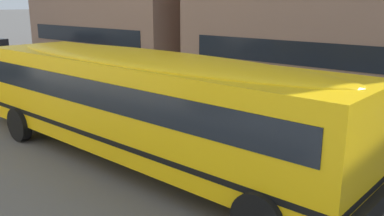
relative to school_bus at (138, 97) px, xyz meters
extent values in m
plane|color=#54514F|center=(-1.38, 1.39, -1.79)|extent=(400.00, 400.00, 0.00)
cube|color=gray|center=(-1.38, 8.91, -1.78)|extent=(120.00, 3.00, 0.01)
cube|color=silver|center=(-1.38, 1.39, -1.78)|extent=(110.00, 0.16, 0.01)
cube|color=yellow|center=(0.26, 0.00, -0.12)|extent=(11.53, 2.81, 2.30)
cube|color=yellow|center=(-6.31, 0.11, -0.69)|extent=(1.71, 2.22, 1.15)
cube|color=black|center=(-7.15, 0.13, -1.08)|extent=(0.26, 2.61, 0.38)
cube|color=black|center=(6.08, -0.11, -1.08)|extent=(0.26, 2.61, 0.38)
cube|color=black|center=(0.26, 0.00, 0.30)|extent=(10.84, 2.84, 0.67)
cube|color=black|center=(0.26, 0.00, -0.79)|extent=(11.55, 2.84, 0.13)
ellipsoid|color=yellow|center=(0.26, 0.00, 1.03)|extent=(11.06, 2.60, 0.38)
cylinder|color=red|center=(-3.39, 1.55, -0.23)|extent=(0.47, 0.47, 0.03)
cylinder|color=black|center=(-4.13, -1.23, -1.26)|extent=(1.05, 0.31, 1.04)
cylinder|color=black|center=(-4.08, 1.38, -1.26)|extent=(1.05, 0.31, 1.04)
cylinder|color=black|center=(4.65, 1.22, -1.26)|extent=(1.05, 0.31, 1.04)
cylinder|color=black|center=(-20.83, 7.03, -1.49)|extent=(0.60, 0.19, 0.60)
cube|color=#C1B28E|center=(-13.40, 6.14, -1.14)|extent=(3.96, 1.84, 0.70)
cube|color=black|center=(-13.55, 6.14, -0.47)|extent=(2.25, 1.64, 0.64)
cylinder|color=black|center=(-12.07, 6.94, -1.49)|extent=(0.61, 0.20, 0.60)
cylinder|color=black|center=(-12.13, 5.24, -1.49)|extent=(0.61, 0.20, 0.60)
cylinder|color=black|center=(-14.67, 7.03, -1.49)|extent=(0.61, 0.20, 0.60)
cylinder|color=black|center=(-14.73, 5.33, -1.49)|extent=(0.61, 0.20, 0.60)
cube|color=black|center=(-17.19, 10.39, 0.13)|extent=(11.95, 0.04, 1.10)
cube|color=black|center=(0.87, 10.39, 0.13)|extent=(14.73, 0.04, 1.10)
camera|label=1|loc=(7.97, -7.13, 2.45)|focal=38.90mm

